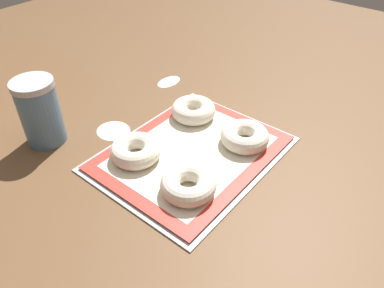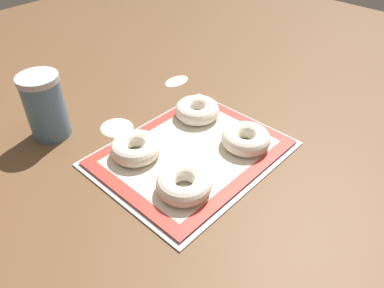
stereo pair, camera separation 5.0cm
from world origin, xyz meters
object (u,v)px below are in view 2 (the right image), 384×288
baking_tray (192,153)px  flour_canister (45,106)px  bagel_back_left (136,148)px  bagel_back_right (197,110)px  bagel_front_right (246,139)px  bagel_front_left (184,184)px

baking_tray → flour_canister: (-0.20, 0.34, 0.09)m
baking_tray → bagel_back_left: size_ratio=3.70×
baking_tray → bagel_back_right: 0.16m
bagel_back_right → flour_canister: flour_canister is taller
bagel_front_right → bagel_back_right: size_ratio=1.00×
bagel_front_left → flour_canister: (-0.08, 0.42, 0.06)m
flour_canister → bagel_front_left: bearing=-79.1°
bagel_front_left → bagel_front_right: 0.23m
baking_tray → bagel_front_left: size_ratio=3.70×
bagel_front_left → bagel_back_right: 0.30m
bagel_back_left → bagel_front_right: bearing=-39.1°
flour_canister → baking_tray: bearing=-59.8°
bagel_front_right → bagel_back_right: (0.01, 0.18, 0.00)m
bagel_front_right → bagel_back_left: (-0.22, 0.18, 0.00)m
baking_tray → bagel_back_right: size_ratio=3.70×
bagel_front_right → bagel_front_left: bearing=179.6°
bagel_front_left → bagel_back_right: same height
baking_tray → bagel_back_right: bearing=37.7°
baking_tray → bagel_front_right: (0.11, -0.09, 0.03)m
baking_tray → flour_canister: flour_canister is taller
bagel_front_left → bagel_back_right: (0.24, 0.18, 0.00)m
baking_tray → flour_canister: bearing=120.2°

